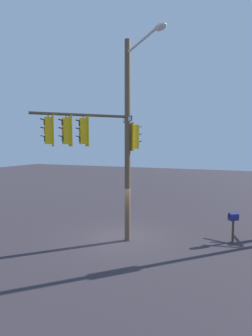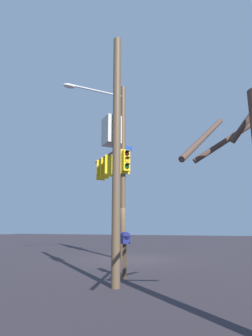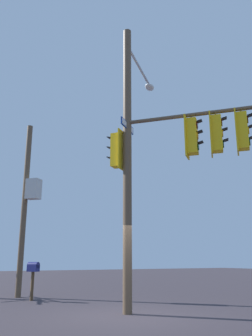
{
  "view_description": "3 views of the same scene",
  "coord_description": "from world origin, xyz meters",
  "views": [
    {
      "loc": [
        11.74,
        5.11,
        4.52
      ],
      "look_at": [
        0.57,
        0.42,
        3.49
      ],
      "focal_mm": 28.85,
      "sensor_mm": 36.0,
      "label": 1
    },
    {
      "loc": [
        -4.4,
        13.43,
        1.57
      ],
      "look_at": [
        -0.13,
        0.78,
        4.48
      ],
      "focal_mm": 28.93,
      "sensor_mm": 36.0,
      "label": 2
    },
    {
      "loc": [
        -4.78,
        -9.17,
        1.53
      ],
      "look_at": [
        0.38,
        0.81,
        4.42
      ],
      "focal_mm": 37.71,
      "sensor_mm": 36.0,
      "label": 3
    }
  ],
  "objects": [
    {
      "name": "main_signal_pole_assembly",
      "position": [
        0.93,
        -0.25,
        5.07
      ],
      "size": [
        3.57,
        5.56,
        9.23
      ],
      "rotation": [
        0.0,
        0.0,
        5.49
      ],
      "color": "brown",
      "rests_on": "ground"
    },
    {
      "name": "mailbox",
      "position": [
        -1.49,
        4.96,
        1.11
      ],
      "size": [
        0.46,
        0.49,
        1.41
      ],
      "rotation": [
        0.0,
        0.0,
        0.67
      ],
      "color": "#4C3823",
      "rests_on": "ground"
    },
    {
      "name": "ground_plane",
      "position": [
        0.0,
        0.0,
        0.0
      ],
      "size": [
        80.0,
        80.0,
        0.0
      ],
      "primitive_type": "plane",
      "color": "#342E34"
    }
  ]
}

